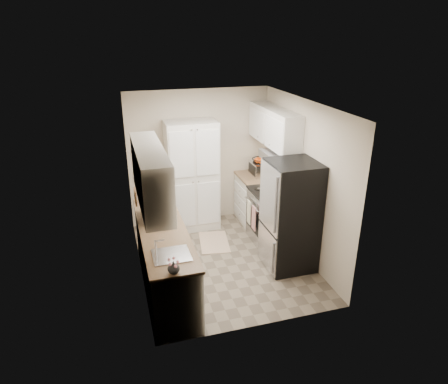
# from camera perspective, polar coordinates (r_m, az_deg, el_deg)

# --- Properties ---
(ground) EXTENTS (3.20, 3.20, 0.00)m
(ground) POSITION_cam_1_polar(r_m,az_deg,el_deg) (6.54, -0.10, -9.66)
(ground) COLOR #7A6B56
(ground) RESTS_ON ground
(room_shell) EXTENTS (2.64, 3.24, 2.52)m
(room_shell) POSITION_cam_1_polar(r_m,az_deg,el_deg) (5.83, -0.25, 3.94)
(room_shell) COLOR beige
(room_shell) RESTS_ON ground
(pantry_cabinet) EXTENTS (0.90, 0.55, 2.00)m
(pantry_cabinet) POSITION_cam_1_polar(r_m,az_deg,el_deg) (7.21, -4.56, 2.27)
(pantry_cabinet) COLOR silver
(pantry_cabinet) RESTS_ON ground
(base_cabinet_left) EXTENTS (0.60, 2.30, 0.88)m
(base_cabinet_left) POSITION_cam_1_polar(r_m,az_deg,el_deg) (5.78, -8.47, -9.49)
(base_cabinet_left) COLOR silver
(base_cabinet_left) RESTS_ON ground
(countertop_left) EXTENTS (0.63, 2.33, 0.04)m
(countertop_left) POSITION_cam_1_polar(r_m,az_deg,el_deg) (5.56, -8.74, -5.45)
(countertop_left) COLOR #846647
(countertop_left) RESTS_ON base_cabinet_left
(base_cabinet_right) EXTENTS (0.60, 0.80, 0.88)m
(base_cabinet_right) POSITION_cam_1_polar(r_m,az_deg,el_deg) (7.62, 4.55, -1.14)
(base_cabinet_right) COLOR silver
(base_cabinet_right) RESTS_ON ground
(countertop_right) EXTENTS (0.63, 0.83, 0.04)m
(countertop_right) POSITION_cam_1_polar(r_m,az_deg,el_deg) (7.45, 4.66, 2.11)
(countertop_right) COLOR #846647
(countertop_right) RESTS_ON base_cabinet_right
(electric_range) EXTENTS (0.71, 0.78, 1.13)m
(electric_range) POSITION_cam_1_polar(r_m,az_deg,el_deg) (6.93, 6.77, -3.39)
(electric_range) COLOR #B7B7BC
(electric_range) RESTS_ON ground
(refrigerator) EXTENTS (0.70, 0.72, 1.70)m
(refrigerator) POSITION_cam_1_polar(r_m,az_deg,el_deg) (6.10, 9.51, -3.39)
(refrigerator) COLOR #B7B7BC
(refrigerator) RESTS_ON ground
(microwave) EXTENTS (0.44, 0.59, 0.30)m
(microwave) POSITION_cam_1_polar(r_m,az_deg,el_deg) (5.83, -9.34, -2.25)
(microwave) COLOR silver
(microwave) RESTS_ON countertop_left
(wine_bottle) EXTENTS (0.07, 0.07, 0.29)m
(wine_bottle) POSITION_cam_1_polar(r_m,az_deg,el_deg) (6.37, -11.43, -0.25)
(wine_bottle) COLOR black
(wine_bottle) RESTS_ON countertop_left
(flower_vase) EXTENTS (0.15, 0.15, 0.14)m
(flower_vase) POSITION_cam_1_polar(r_m,az_deg,el_deg) (4.57, -7.21, -10.64)
(flower_vase) COLOR silver
(flower_vase) RESTS_ON countertop_left
(cutting_board) EXTENTS (0.06, 0.21, 0.26)m
(cutting_board) POSITION_cam_1_polar(r_m,az_deg,el_deg) (6.32, -9.77, -0.48)
(cutting_board) COLOR #3D9246
(cutting_board) RESTS_ON countertop_left
(toaster_oven) EXTENTS (0.34, 0.43, 0.25)m
(toaster_oven) POSITION_cam_1_polar(r_m,az_deg,el_deg) (7.49, 5.25, 3.37)
(toaster_oven) COLOR silver
(toaster_oven) RESTS_ON countertop_right
(fruit_basket) EXTENTS (0.39, 0.39, 0.13)m
(fruit_basket) POSITION_cam_1_polar(r_m,az_deg,el_deg) (7.40, 5.17, 4.66)
(fruit_basket) COLOR #FA530F
(fruit_basket) RESTS_ON toaster_oven
(kitchen_mat) EXTENTS (0.60, 0.84, 0.01)m
(kitchen_mat) POSITION_cam_1_polar(r_m,az_deg,el_deg) (7.03, -1.43, -7.16)
(kitchen_mat) COLOR beige
(kitchen_mat) RESTS_ON ground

